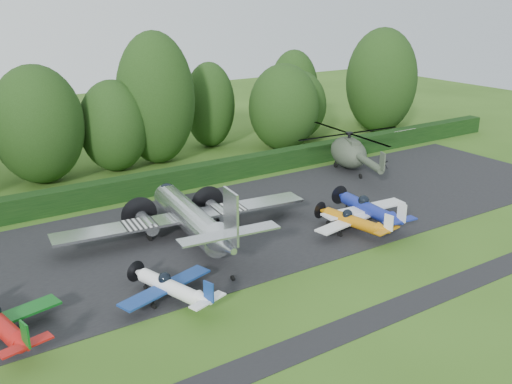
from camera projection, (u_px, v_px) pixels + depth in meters
ground at (305, 279)px, 37.24m from camera, size 160.00×160.00×0.00m
apron at (228, 229)px, 45.14m from camera, size 70.00×18.00×0.01m
taxiway_verge at (370, 320)px, 32.50m from camera, size 70.00×2.00×0.00m
hedgerow at (169, 190)px, 53.83m from camera, size 90.00×1.60×2.00m
transport_plane at (191, 218)px, 42.55m from camera, size 19.92×15.28×6.38m
light_plane_white at (171, 287)px, 34.07m from camera, size 6.47×6.81×2.49m
light_plane_orange at (353, 221)px, 43.88m from camera, size 6.55×6.88×2.52m
light_plane_blue at (368, 209)px, 45.89m from camera, size 7.68×8.07×2.95m
helicopter at (349, 150)px, 59.50m from camera, size 12.46×14.58×4.01m
sign_board at (405, 135)px, 68.87m from camera, size 3.57×0.13×2.01m
tree_1 at (293, 91)px, 75.18m from camera, size 6.52×6.52×10.77m
tree_3 at (284, 107)px, 66.36m from camera, size 8.18×8.18×10.08m
tree_4 at (156, 99)px, 60.48m from camera, size 8.34×8.34×14.09m
tree_5 at (38, 125)px, 54.37m from camera, size 8.69×8.69×11.47m
tree_6 at (210, 105)px, 67.64m from camera, size 6.00×6.00×10.12m
tree_7 at (381, 89)px, 79.79m from camera, size 6.90×6.90×9.90m
tree_9 at (114, 126)px, 58.46m from camera, size 7.07×7.07×9.47m
tree_10 at (381, 81)px, 74.40m from camera, size 9.18×9.18×13.58m
tree_13 at (297, 105)px, 71.54m from camera, size 7.45×7.45×8.68m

